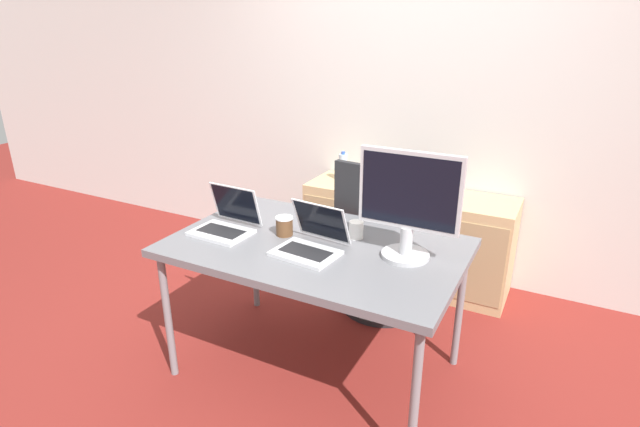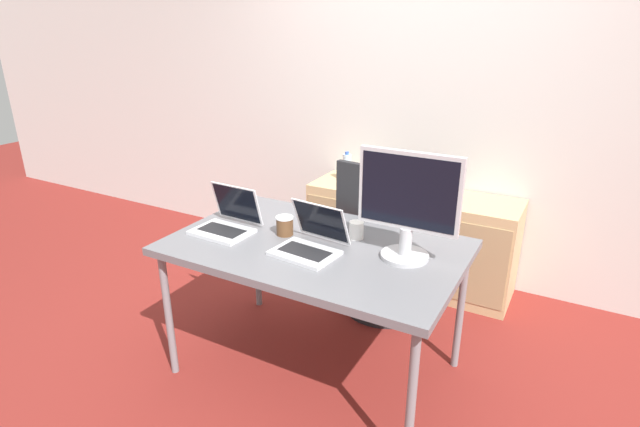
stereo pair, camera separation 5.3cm
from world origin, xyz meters
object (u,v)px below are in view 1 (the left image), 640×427
object	(u,v)px
water_bottle	(343,167)
coffee_cup_brown	(284,226)
monitor	(409,204)
cabinet_left	(342,224)
cabinet_right	(478,251)
office_chair	(379,258)
laptop_right	(311,242)
laptop_left	(226,223)
coffee_cup_white	(356,230)

from	to	relation	value
water_bottle	coffee_cup_brown	size ratio (longest dim) A/B	2.26
water_bottle	monitor	size ratio (longest dim) A/B	0.44
cabinet_left	cabinet_right	bearing A→B (deg)	0.00
water_bottle	office_chair	bearing A→B (deg)	-44.89
cabinet_right	monitor	xyz separation A→B (m)	(-0.17, -1.16, 0.69)
office_chair	coffee_cup_brown	bearing A→B (deg)	-111.78
office_chair	monitor	xyz separation A→B (m)	(0.37, -0.66, 0.65)
monitor	coffee_cup_brown	distance (m)	0.69
laptop_right	office_chair	bearing A→B (deg)	85.63
laptop_right	water_bottle	bearing A→B (deg)	108.56
cabinet_left	coffee_cup_brown	distance (m)	1.31
cabinet_right	water_bottle	distance (m)	1.14
office_chair	water_bottle	bearing A→B (deg)	135.11
cabinet_left	laptop_left	world-z (taller)	laptop_left
office_chair	monitor	distance (m)	1.00
cabinet_right	coffee_cup_brown	distance (m)	1.53
cabinet_left	laptop_right	distance (m)	1.46
coffee_cup_white	coffee_cup_brown	world-z (taller)	coffee_cup_brown
water_bottle	coffee_cup_brown	xyz separation A→B (m)	(0.22, -1.21, 0.01)
water_bottle	monitor	distance (m)	1.48
office_chair	cabinet_left	world-z (taller)	office_chair
laptop_right	coffee_cup_white	xyz separation A→B (m)	(0.13, 0.25, -0.00)
office_chair	cabinet_left	xyz separation A→B (m)	(-0.50, 0.50, -0.04)
cabinet_left	laptop_left	size ratio (longest dim) A/B	2.24
cabinet_left	coffee_cup_brown	world-z (taller)	coffee_cup_brown
office_chair	cabinet_right	distance (m)	0.74
laptop_right	coffee_cup_brown	size ratio (longest dim) A/B	3.33
coffee_cup_white	coffee_cup_brown	bearing A→B (deg)	-158.45
laptop_right	laptop_left	bearing A→B (deg)	179.11
coffee_cup_white	laptop_left	bearing A→B (deg)	-159.82
laptop_left	cabinet_right	bearing A→B (deg)	49.28
cabinet_left	coffee_cup_white	xyz separation A→B (m)	(0.57, -1.06, 0.47)
laptop_right	monitor	size ratio (longest dim) A/B	0.64
laptop_left	coffee_cup_white	bearing A→B (deg)	20.18
office_chair	cabinet_right	xyz separation A→B (m)	(0.54, 0.50, -0.04)
coffee_cup_brown	cabinet_left	bearing A→B (deg)	100.49
coffee_cup_brown	water_bottle	bearing A→B (deg)	100.47
office_chair	water_bottle	xyz separation A→B (m)	(-0.50, 0.50, 0.42)
monitor	coffee_cup_white	distance (m)	0.39
coffee_cup_brown	monitor	bearing A→B (deg)	3.67
laptop_left	coffee_cup_brown	xyz separation A→B (m)	(0.30, 0.10, 0.00)
laptop_left	monitor	xyz separation A→B (m)	(0.96, 0.14, 0.22)
laptop_left	coffee_cup_brown	size ratio (longest dim) A/B	3.11
cabinet_right	laptop_left	world-z (taller)	laptop_left
cabinet_right	water_bottle	xyz separation A→B (m)	(-1.04, 0.00, 0.46)
cabinet_right	laptop_right	xyz separation A→B (m)	(-0.60, -1.31, 0.47)
cabinet_right	coffee_cup_white	xyz separation A→B (m)	(-0.47, -1.06, 0.47)
water_bottle	laptop_right	xyz separation A→B (m)	(0.44, -1.32, 0.01)
laptop_right	monitor	bearing A→B (deg)	19.29
laptop_left	water_bottle	bearing A→B (deg)	86.46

